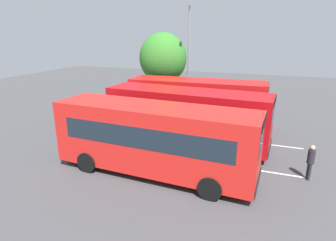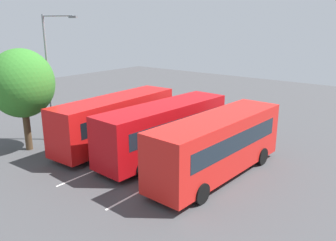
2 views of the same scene
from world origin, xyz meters
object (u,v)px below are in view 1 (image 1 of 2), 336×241
object	(u,v)px
bus_center_left	(187,116)
bus_center_right	(197,101)
street_lamp	(189,52)
depot_tree	(163,58)
bus_far_left	(154,138)
pedestrian	(311,160)

from	to	relation	value
bus_center_left	bus_center_right	distance (m)	3.87
bus_center_right	street_lamp	bearing A→B (deg)	111.82
depot_tree	bus_center_right	bearing A→B (deg)	-44.14
bus_center_right	street_lamp	world-z (taller)	street_lamp
bus_far_left	pedestrian	distance (m)	7.21
street_lamp	pedestrian	bearing A→B (deg)	25.37
bus_center_right	pedestrian	xyz separation A→B (m)	(6.95, -5.92, -0.84)
bus_far_left	bus_center_right	distance (m)	7.84
pedestrian	depot_tree	world-z (taller)	depot_tree
bus_far_left	bus_center_right	size ratio (longest dim) A/B	1.00
bus_far_left	street_lamp	xyz separation A→B (m)	(-1.93, 12.08, 3.12)
bus_center_left	depot_tree	distance (m)	9.47
pedestrian	street_lamp	xyz separation A→B (m)	(-8.84, 10.16, 3.96)
bus_center_left	bus_center_right	size ratio (longest dim) A/B	1.00
bus_center_right	pedestrian	world-z (taller)	bus_center_right
bus_center_left	street_lamp	size ratio (longest dim) A/B	1.12
depot_tree	street_lamp	bearing A→B (deg)	5.17
bus_center_right	depot_tree	xyz separation A→B (m)	(-4.16, 4.04, 2.56)
street_lamp	bus_center_right	bearing A→B (deg)	8.38
bus_center_left	street_lamp	distance (m)	8.97
bus_center_right	bus_far_left	bearing A→B (deg)	-91.86
bus_far_left	bus_center_left	distance (m)	4.01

